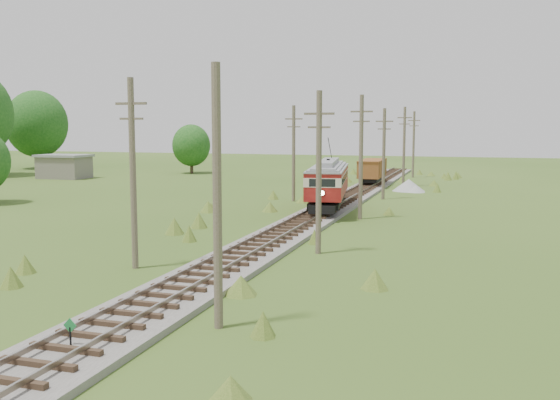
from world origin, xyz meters
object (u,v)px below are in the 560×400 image
(gondola, at_px, (372,170))
(gravel_pile, at_px, (410,186))
(streetcar, at_px, (328,180))
(switch_marker, at_px, (70,333))

(gondola, distance_m, gravel_pile, 6.42)
(streetcar, bearing_deg, gravel_pile, 66.33)
(streetcar, bearing_deg, switch_marker, -99.30)
(switch_marker, bearing_deg, gondola, 89.79)
(switch_marker, distance_m, gravel_pile, 50.73)
(gravel_pile, bearing_deg, gondola, 137.50)
(gondola, relative_size, gravel_pile, 2.01)
(switch_marker, xyz_separation_m, streetcar, (0.20, 32.85, 1.88))
(switch_marker, height_order, gondola, gondola)
(streetcar, relative_size, gravel_pile, 3.19)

